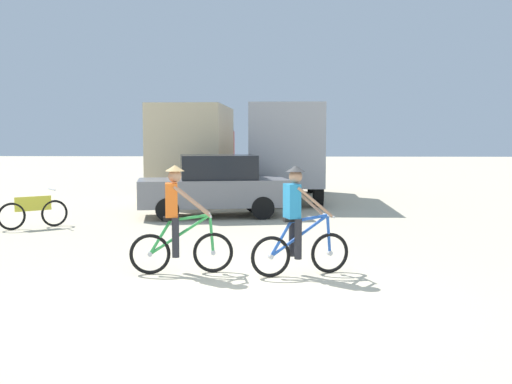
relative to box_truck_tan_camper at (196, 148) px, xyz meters
name	(u,v)px	position (x,y,z in m)	size (l,w,h in m)	color
ground_plane	(246,295)	(2.59, -13.72, -1.87)	(120.00, 120.00, 0.00)	beige
box_truck_tan_camper	(196,148)	(0.00, 0.00, 0.00)	(2.48, 6.79, 3.35)	#CCB78E
box_truck_grey_hauler	(287,148)	(3.33, -0.29, 0.00)	(2.45, 6.77, 3.35)	#9E9EA3
sedan_parked	(215,186)	(1.22, -5.11, -0.99)	(4.45, 2.49, 1.76)	slate
cyclist_orange_shirt	(178,223)	(1.38, -12.39, -1.03)	(1.71, 0.55, 1.82)	black
cyclist_cowboy_hat	(298,225)	(3.37, -12.45, -1.03)	(1.65, 0.74, 1.82)	black
bicycle_spare	(34,212)	(-3.06, -7.51, -1.48)	(1.39, 1.13, 0.97)	black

